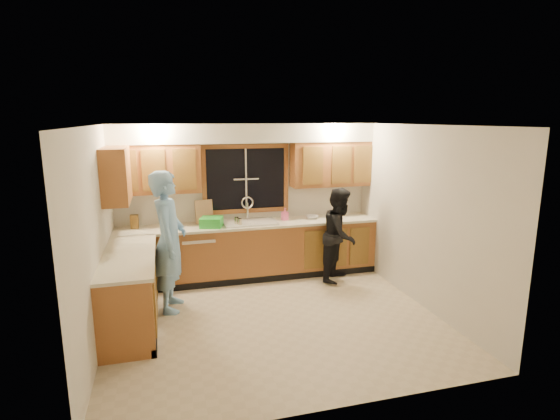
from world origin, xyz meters
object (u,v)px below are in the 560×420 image
(dishwasher, at_px, (198,258))
(woman, at_px, (340,234))
(sink, at_px, (250,226))
(bowl, at_px, (312,217))
(knife_block, at_px, (134,222))
(soap_bottle, at_px, (285,214))
(dish_crate, at_px, (211,222))
(stove, at_px, (127,309))
(man, at_px, (169,241))

(dishwasher, xyz_separation_m, woman, (2.22, -0.47, 0.35))
(sink, relative_size, bowl, 4.06)
(knife_block, distance_m, soap_bottle, 2.39)
(sink, distance_m, dish_crate, 0.65)
(soap_bottle, bearing_deg, stove, -141.99)
(stove, distance_m, woman, 3.46)
(dishwasher, bearing_deg, stove, -117.69)
(sink, height_order, bowl, sink)
(man, bearing_deg, sink, -46.15)
(knife_block, distance_m, dish_crate, 1.17)
(man, distance_m, woman, 2.70)
(dishwasher, bearing_deg, sink, 0.99)
(dish_crate, bearing_deg, woman, -10.98)
(knife_block, height_order, soap_bottle, knife_block)
(dishwasher, distance_m, soap_bottle, 1.58)
(man, bearing_deg, bowl, -59.61)
(sink, xyz_separation_m, bowl, (1.07, 0.03, 0.08))
(dishwasher, relative_size, knife_block, 3.89)
(dish_crate, bearing_deg, bowl, 4.41)
(woman, bearing_deg, dishwasher, 118.83)
(man, relative_size, bowl, 9.06)
(sink, distance_m, soap_bottle, 0.63)
(knife_block, height_order, dish_crate, knife_block)
(stove, height_order, soap_bottle, soap_bottle)
(dishwasher, xyz_separation_m, stove, (-0.95, -1.81, 0.04))
(woman, height_order, dish_crate, woman)
(stove, height_order, knife_block, knife_block)
(sink, relative_size, woman, 0.57)
(man, height_order, soap_bottle, man)
(dishwasher, relative_size, bowl, 3.87)
(woman, bearing_deg, man, 139.88)
(stove, xyz_separation_m, knife_block, (0.02, 1.94, 0.58))
(dishwasher, distance_m, knife_block, 1.12)
(stove, xyz_separation_m, woman, (3.17, 1.34, 0.31))
(knife_block, bearing_deg, bowl, 2.33)
(sink, bearing_deg, woman, -19.50)
(dish_crate, relative_size, soap_bottle, 1.58)
(stove, relative_size, dish_crate, 2.77)
(sink, distance_m, woman, 1.46)
(sink, xyz_separation_m, stove, (-1.80, -1.82, -0.41))
(knife_block, relative_size, bowl, 1.00)
(stove, relative_size, man, 0.47)
(woman, height_order, knife_block, woman)
(stove, bearing_deg, bowl, 32.90)
(sink, height_order, stove, sink)
(soap_bottle, xyz_separation_m, bowl, (0.47, -0.02, -0.08))
(sink, distance_m, dishwasher, 0.96)
(soap_bottle, bearing_deg, bowl, -2.51)
(sink, bearing_deg, dishwasher, -179.01)
(man, height_order, woman, man)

